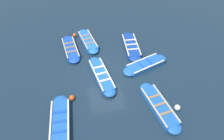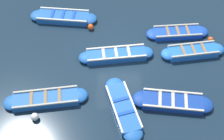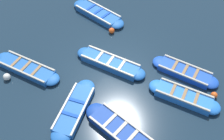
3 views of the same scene
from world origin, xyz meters
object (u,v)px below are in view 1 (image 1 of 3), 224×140
(boat_outer_left, at_px, (145,65))
(boat_tucked, at_px, (131,46))
(boat_alongside, at_px, (159,106))
(buoy_white_drifting, at_px, (75,35))
(boat_bow_out, at_px, (102,75))
(boat_near_quay, at_px, (88,41))
(buoy_orange_near, at_px, (72,98))
(boat_broadside, at_px, (71,49))
(boat_drifting, at_px, (60,123))
(buoy_yellow_far, at_px, (177,108))

(boat_outer_left, distance_m, boat_tucked, 2.25)
(boat_alongside, height_order, buoy_white_drifting, boat_alongside)
(boat_bow_out, relative_size, boat_near_quay, 1.14)
(buoy_orange_near, xyz_separation_m, buoy_white_drifting, (0.84, 6.45, -0.01))
(boat_bow_out, bearing_deg, boat_alongside, -49.04)
(boat_near_quay, bearing_deg, buoy_orange_near, -108.08)
(boat_alongside, bearing_deg, boat_outer_left, 83.55)
(boat_alongside, height_order, boat_bow_out, boat_bow_out)
(buoy_orange_near, relative_size, buoy_white_drifting, 1.06)
(boat_broadside, relative_size, boat_bow_out, 0.88)
(boat_bow_out, bearing_deg, boat_broadside, 117.54)
(boat_broadside, bearing_deg, buoy_white_drifting, 74.04)
(boat_broadside, xyz_separation_m, boat_bow_out, (1.72, -3.29, 0.02))
(boat_broadside, bearing_deg, boat_drifting, -100.03)
(boat_alongside, bearing_deg, buoy_orange_near, 160.28)
(boat_alongside, bearing_deg, buoy_white_drifting, 115.92)
(buoy_orange_near, height_order, buoy_white_drifting, buoy_orange_near)
(boat_tucked, xyz_separation_m, boat_near_quay, (-3.10, 1.35, 0.02))
(boat_drifting, bearing_deg, boat_alongside, -1.30)
(boat_broadside, height_order, buoy_yellow_far, boat_broadside)
(boat_near_quay, bearing_deg, buoy_yellow_far, -61.60)
(boat_broadside, distance_m, boat_tucked, 4.56)
(boat_broadside, relative_size, boat_tucked, 0.93)
(boat_outer_left, xyz_separation_m, buoy_orange_near, (-5.21, -1.79, 0.02))
(boat_broadside, bearing_deg, boat_bow_out, -62.46)
(buoy_yellow_far, bearing_deg, boat_drifting, 175.97)
(boat_alongside, height_order, boat_near_quay, boat_near_quay)
(boat_alongside, distance_m, buoy_yellow_far, 1.01)
(buoy_orange_near, bearing_deg, boat_tucked, 39.66)
(boat_bow_out, relative_size, buoy_orange_near, 11.86)
(boat_drifting, distance_m, boat_bow_out, 4.16)
(boat_drifting, relative_size, buoy_orange_near, 11.79)
(boat_alongside, xyz_separation_m, buoy_yellow_far, (0.96, -0.33, 0.02))
(boat_outer_left, xyz_separation_m, boat_near_quay, (-3.46, 3.57, 0.03))
(boat_broadside, distance_m, boat_near_quay, 1.54)
(buoy_orange_near, bearing_deg, boat_outer_left, 19.01)
(boat_tucked, bearing_deg, boat_near_quay, 156.48)
(boat_broadside, relative_size, boat_near_quay, 1.01)
(boat_outer_left, distance_m, buoy_yellow_far, 3.89)
(boat_bow_out, relative_size, buoy_white_drifting, 12.60)
(boat_broadside, height_order, boat_near_quay, boat_near_quay)
(boat_near_quay, xyz_separation_m, buoy_orange_near, (-1.75, -5.37, -0.02))
(buoy_white_drifting, bearing_deg, boat_bow_out, -76.23)
(boat_outer_left, height_order, boat_tucked, boat_tucked)
(buoy_orange_near, xyz_separation_m, buoy_yellow_far, (5.77, -2.06, 0.01))
(boat_tucked, height_order, boat_bow_out, boat_bow_out)
(boat_tucked, distance_m, boat_near_quay, 3.38)
(boat_tucked, relative_size, boat_bow_out, 0.95)
(boat_alongside, distance_m, boat_tucked, 5.74)
(boat_outer_left, distance_m, boat_broadside, 5.68)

